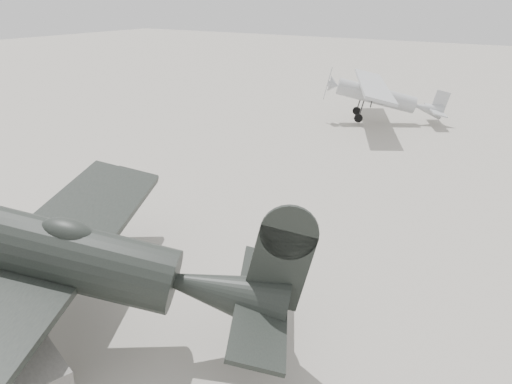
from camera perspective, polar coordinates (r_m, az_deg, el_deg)
ground at (r=15.21m, az=-6.29°, el=-9.05°), size 160.00×160.00×0.00m
lowwing_monoplane at (r=11.78m, az=-18.21°, el=-7.78°), size 9.94×12.10×4.10m
highwing_monoplane at (r=33.03m, az=14.13°, el=10.91°), size 7.94×10.31×3.01m
equipment_block at (r=11.83m, az=-23.99°, el=-18.81°), size 1.95×1.54×0.85m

